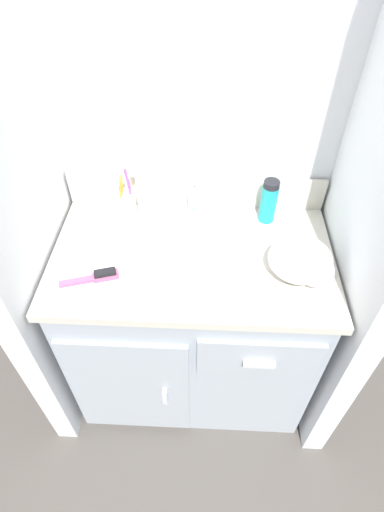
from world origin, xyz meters
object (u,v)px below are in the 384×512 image
Objects in this scene: soap_dispenser at (194,200)px; hairbrush at (97,277)px; hand_towel at (303,262)px; shaving_cream_can at (269,201)px; toothbrush_cup at (126,203)px.

soap_dispenser is 0.43m from hairbrush.
hairbrush is at bearing -175.16° from hand_towel.
shaving_cream_can is at bearing 12.97° from hairbrush.
hairbrush is at bearing -150.24° from shaving_cream_can.
toothbrush_cup is at bearing 156.41° from hand_towel.
hand_towel is at bearing -23.59° from toothbrush_cup.
toothbrush_cup is 0.24m from soap_dispenser.
hand_towel is at bearing -71.49° from shaving_cream_can.
soap_dispenser is (0.24, 0.02, 0.01)m from toothbrush_cup.
shaving_cream_can reaches higher than hairbrush.
soap_dispenser reaches higher than hand_towel.
shaving_cream_can is at bearing -3.34° from soap_dispenser.
hairbrush is (-0.04, -0.31, -0.04)m from toothbrush_cup.
hairbrush is (-0.54, -0.31, -0.07)m from shaving_cream_can.
hairbrush is at bearing -131.08° from soap_dispenser.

